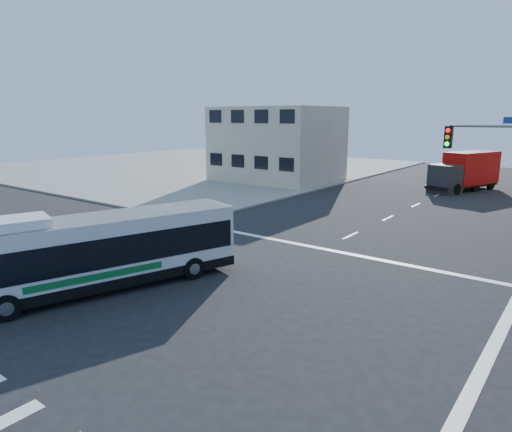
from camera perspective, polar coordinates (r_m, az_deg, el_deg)
The scene contains 5 objects.
ground at distance 17.71m, azimuth -7.05°, elevation -11.08°, with size 120.00×120.00×0.00m, color black.
sidewalk_nw at distance 66.12m, azimuth -7.90°, elevation 6.23°, with size 50.00×50.00×0.15m, color gray.
building_west at distance 50.45m, azimuth 2.65°, elevation 8.93°, with size 12.06×10.06×8.00m.
transit_bus at distance 19.69m, azimuth -19.04°, elevation -4.12°, with size 5.81×11.65×3.39m.
box_truck at distance 48.19m, azimuth 24.62°, elevation 5.02°, with size 5.07×8.48×3.68m.
Camera 1 is at (11.40, -11.59, 7.02)m, focal length 32.00 mm.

